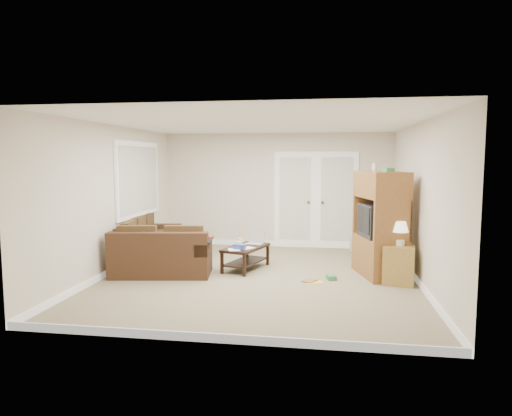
% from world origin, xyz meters
% --- Properties ---
extents(floor, '(5.50, 5.50, 0.00)m').
position_xyz_m(floor, '(0.00, 0.00, 0.00)').
color(floor, gray).
rests_on(floor, ground).
extents(ceiling, '(5.00, 5.50, 0.02)m').
position_xyz_m(ceiling, '(0.00, 0.00, 2.50)').
color(ceiling, white).
rests_on(ceiling, wall_back).
extents(wall_left, '(0.02, 5.50, 2.50)m').
position_xyz_m(wall_left, '(-2.50, 0.00, 1.25)').
color(wall_left, silver).
rests_on(wall_left, floor).
extents(wall_right, '(0.02, 5.50, 2.50)m').
position_xyz_m(wall_right, '(2.50, 0.00, 1.25)').
color(wall_right, silver).
rests_on(wall_right, floor).
extents(wall_back, '(5.00, 0.02, 2.50)m').
position_xyz_m(wall_back, '(0.00, 2.75, 1.25)').
color(wall_back, silver).
rests_on(wall_back, floor).
extents(wall_front, '(5.00, 0.02, 2.50)m').
position_xyz_m(wall_front, '(0.00, -2.75, 1.25)').
color(wall_front, silver).
rests_on(wall_front, floor).
extents(baseboards, '(5.00, 5.50, 0.10)m').
position_xyz_m(baseboards, '(0.00, 0.00, 0.05)').
color(baseboards, white).
rests_on(baseboards, floor).
extents(french_doors, '(1.80, 0.05, 2.13)m').
position_xyz_m(french_doors, '(0.85, 2.71, 1.04)').
color(french_doors, white).
rests_on(french_doors, floor).
extents(window_left, '(0.05, 1.92, 1.42)m').
position_xyz_m(window_left, '(-2.46, 1.00, 1.55)').
color(window_left, white).
rests_on(window_left, wall_left).
extents(sectional_sofa, '(2.00, 2.57, 0.76)m').
position_xyz_m(sectional_sofa, '(-1.95, 0.46, 0.30)').
color(sectional_sofa, '#422919').
rests_on(sectional_sofa, floor).
extents(coffee_table, '(0.78, 1.10, 0.68)m').
position_xyz_m(coffee_table, '(-0.30, 0.51, 0.22)').
color(coffee_table, black).
rests_on(coffee_table, floor).
extents(tv_armoire, '(0.85, 1.19, 1.86)m').
position_xyz_m(tv_armoire, '(1.95, 0.41, 0.87)').
color(tv_armoire, brown).
rests_on(tv_armoire, floor).
extents(side_cabinet, '(0.54, 0.54, 0.98)m').
position_xyz_m(side_cabinet, '(2.20, -0.06, 0.35)').
color(side_cabinet, '#A8833D').
rests_on(side_cabinet, floor).
extents(space_heater, '(0.13, 0.11, 0.34)m').
position_xyz_m(space_heater, '(1.67, 2.45, 0.17)').
color(space_heater, silver).
rests_on(space_heater, floor).
extents(floor_magazine, '(0.31, 0.28, 0.01)m').
position_xyz_m(floor_magazine, '(0.91, -0.19, 0.00)').
color(floor_magazine, yellow).
rests_on(floor_magazine, floor).
extents(floor_greenbox, '(0.18, 0.21, 0.07)m').
position_xyz_m(floor_greenbox, '(1.17, 0.02, 0.04)').
color(floor_greenbox, '#397E49').
rests_on(floor_greenbox, floor).
extents(floor_book, '(0.27, 0.30, 0.02)m').
position_xyz_m(floor_book, '(0.76, -0.09, 0.01)').
color(floor_book, brown).
rests_on(floor_book, floor).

